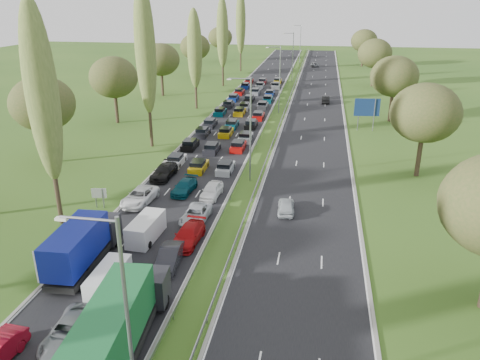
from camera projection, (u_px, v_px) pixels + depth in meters
The scene contains 26 objects.
ground at pixel (280, 110), 88.77m from camera, with size 260.00×260.00×0.00m, color #2D5019.
near_carriageway at pixel (247, 106), 92.15m from camera, with size 10.50×215.00×0.04m, color black.
far_carriageway at pixel (316, 109), 89.99m from camera, with size 10.50×215.00×0.04m, color black.
central_reservation at pixel (281, 105), 90.87m from camera, with size 2.36×215.00×0.32m.
lamp_columns at pixel (280, 80), 84.75m from camera, with size 0.18×140.18×12.00m.
poplar_row at pixel (177, 48), 75.97m from camera, with size 2.80×127.80×22.44m.
woodland_left at pixel (105, 81), 74.28m from camera, with size 8.00×166.00×11.10m.
woodland_right at pixel (402, 85), 70.62m from camera, with size 8.00×153.00×11.10m.
traffic_queue_fill at pixel (242, 110), 87.26m from camera, with size 9.06×68.87×0.80m.
near_car_2 at pixel (140, 197), 48.46m from camera, with size 2.49×5.39×1.50m, color white.
near_car_3 at pixel (164, 172), 55.37m from camera, with size 2.12×5.22×1.52m, color black.
near_car_6 at pixel (70, 331), 28.97m from camera, with size 2.40×5.20×1.45m, color slate.
near_car_7 at pixel (184, 187), 51.18m from camera, with size 1.88×4.63×1.34m, color #043A46.
near_car_9 at pixel (169, 257), 37.17m from camera, with size 1.58×4.52×1.49m, color black.
near_car_10 at pixel (196, 214), 44.62m from camera, with size 2.26×4.91×1.37m, color #B7BBC1.
near_car_11 at pixel (188, 235), 40.65m from camera, with size 2.05×5.05×1.47m, color #A1090C.
near_car_12 at pixel (212, 190), 50.01m from camera, with size 1.78×4.43×1.51m, color white.
far_car_0 at pixel (286, 206), 46.41m from camera, with size 1.64×4.07×1.39m, color #ABB2B5.
far_car_1 at pixel (326, 99), 94.73m from camera, with size 1.51×4.33×1.43m, color black.
far_car_2 at pixel (315, 64), 144.62m from camera, with size 2.18×4.72×1.31m, color gray.
blue_lorry at pixel (83, 245), 36.55m from camera, with size 2.52×9.06×3.82m.
green_lorry at pixel (111, 338), 26.23m from camera, with size 2.55×13.76×4.08m.
white_van_front at pixel (110, 278), 34.00m from camera, with size 1.83×4.66×1.87m.
white_van_rear at pixel (147, 228), 41.38m from camera, with size 1.92×4.89×1.97m.
info_sign at pixel (99, 195), 47.26m from camera, with size 1.49×0.37×2.10m.
direction_sign at pixel (367, 109), 74.02m from camera, with size 3.99×0.55×5.20m.
Camera 1 is at (12.12, -7.48, 20.03)m, focal length 35.00 mm.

